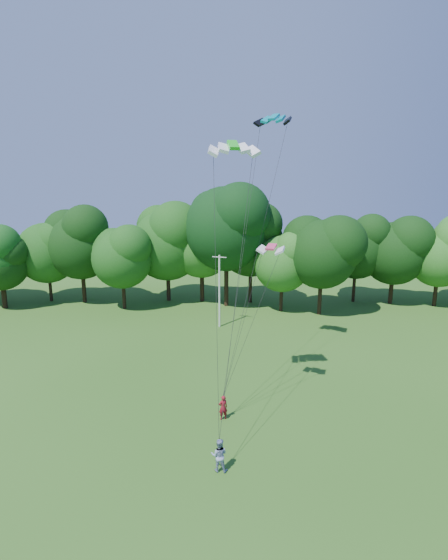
{
  "coord_description": "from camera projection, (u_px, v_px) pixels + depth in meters",
  "views": [
    {
      "loc": [
        1.86,
        -15.31,
        15.14
      ],
      "look_at": [
        0.79,
        13.0,
        8.58
      ],
      "focal_mm": 28.0,
      "sensor_mm": 36.0,
      "label": 1
    }
  ],
  "objects": [
    {
      "name": "utility_pole",
      "position": [
        219.0,
        290.0,
        45.07
      ],
      "size": [
        1.47,
        0.58,
        7.62
      ],
      "rotation": [
        0.0,
        0.0,
        -0.33
      ],
      "color": "silver",
      "rests_on": "ground"
    },
    {
      "name": "tree_back_center",
      "position": [
        226.0,
        224.0,
        51.32
      ],
      "size": [
        10.98,
        10.98,
        15.98
      ],
      "color": "#301F12",
      "rests_on": "ground"
    },
    {
      "name": "kite_flyer_right",
      "position": [
        219.0,
        455.0,
        23.04
      ],
      "size": [
        0.95,
        0.77,
        1.85
      ],
      "primitive_type": "imported",
      "rotation": [
        0.0,
        0.0,
        3.06
      ],
      "color": "#8997BE",
      "rests_on": "ground"
    },
    {
      "name": "ground",
      "position": [
        194.0,
        547.0,
        18.39
      ],
      "size": [
        160.0,
        160.0,
        0.0
      ],
      "primitive_type": "plane",
      "color": "#295818",
      "rests_on": "ground"
    },
    {
      "name": "kite_green",
      "position": [
        233.0,
        145.0,
        26.04
      ],
      "size": [
        3.19,
        1.85,
        0.69
      ],
      "rotation": [
        0.0,
        0.0,
        0.18
      ],
      "color": "#1FC71D",
      "rests_on": "ground"
    },
    {
      "name": "kite_teal",
      "position": [
        274.0,
        117.0,
        31.86
      ],
      "size": [
        2.87,
        2.16,
        0.62
      ],
      "rotation": [
        0.0,
        0.0,
        -0.44
      ],
      "color": "#048495",
      "rests_on": "ground"
    },
    {
      "name": "kite_flyer_left",
      "position": [
        223.0,
        407.0,
        28.05
      ],
      "size": [
        0.71,
        0.6,
        1.64
      ],
      "primitive_type": "imported",
      "rotation": [
        0.0,
        0.0,
        3.54
      ],
      "color": "maroon",
      "rests_on": "ground"
    },
    {
      "name": "kite_pink",
      "position": [
        271.0,
        247.0,
        27.85
      ],
      "size": [
        1.92,
        1.38,
        0.36
      ],
      "rotation": [
        0.0,
        0.0,
        -0.35
      ],
      "color": "#D33A66",
      "rests_on": "ground"
    }
  ]
}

